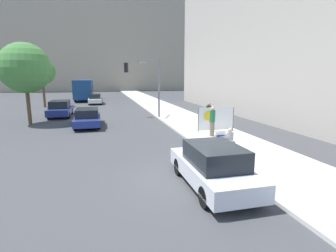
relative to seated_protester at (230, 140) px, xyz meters
The scene contains 15 objects.
ground_plane 4.01m from the seated_protester, 139.82° to the right, with size 160.00×160.00×0.00m, color #444447.
sidewalk_curb 12.52m from the seated_protester, 85.23° to the left, with size 4.13×90.00×0.13m, color beige.
building_backdrop_far 64.15m from the seated_protester, 94.56° to the left, with size 52.00×12.00×25.60m.
seated_protester is the anchor object (origin of this frame).
jogger_on_sidewalk 3.53m from the seated_protester, 80.01° to the left, with size 0.34×0.34×1.82m.
pedestrian_behind 6.04m from the seated_protester, 76.56° to the left, with size 0.34×0.34×1.80m.
protest_banner 4.86m from the seated_protester, 73.35° to the left, with size 2.54×0.06×1.60m.
traffic_light_pole 12.68m from the seated_protester, 99.03° to the left, with size 2.98×2.74×5.06m.
parked_car_curbside 3.95m from the seated_protester, 125.65° to the right, with size 1.79×4.28×1.50m.
car_on_road_nearest 11.61m from the seated_protester, 126.37° to the left, with size 1.83×4.75×1.35m.
car_on_road_midblock 17.88m from the seated_protester, 122.34° to the left, with size 1.88×4.78×1.50m.
car_on_road_distant 26.93m from the seated_protester, 104.19° to the left, with size 1.71×4.56×1.38m.
city_bus_on_road 33.90m from the seated_protester, 104.25° to the left, with size 2.56×10.59×3.16m.
street_tree_near_curb 16.39m from the seated_protester, 134.95° to the left, with size 3.80×3.80×6.23m.
street_tree_midblock 26.87m from the seated_protester, 117.93° to the left, with size 3.05×3.05×5.79m.
Camera 1 is at (-2.86, -8.43, 3.72)m, focal length 28.00 mm.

